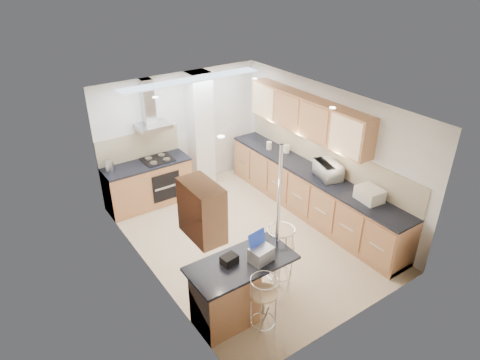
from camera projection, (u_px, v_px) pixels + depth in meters
ground at (247, 238)px, 7.75m from camera, size 4.80×4.80×0.00m
room_shell at (250, 149)px, 7.45m from camera, size 3.64×4.84×2.51m
right_counter at (310, 192)px, 8.27m from camera, size 0.63×4.40×0.92m
back_counter at (148, 183)px, 8.58m from camera, size 1.70×0.63×0.92m
peninsula at (241, 288)px, 5.91m from camera, size 1.47×0.72×0.94m
microwave at (329, 170)px, 7.76m from camera, size 0.51×0.63×0.30m
laptop at (261, 254)px, 5.67m from camera, size 0.33×0.27×0.21m
bag at (229, 260)px, 5.64m from camera, size 0.24×0.19×0.12m
bar_stool_near at (263, 307)px, 5.61m from camera, size 0.42×0.42×0.95m
bar_stool_end at (280, 258)px, 6.39m from camera, size 0.55×0.55×1.08m
jar_a at (287, 149)px, 8.75m from camera, size 0.14×0.14×0.16m
jar_b at (269, 146)px, 8.90m from camera, size 0.14×0.14×0.16m
jar_c at (324, 168)px, 7.92m from camera, size 0.18×0.18×0.22m
jar_d at (364, 196)px, 7.11m from camera, size 0.11×0.11×0.14m
bread_bin at (370, 194)px, 7.08m from camera, size 0.37×0.45×0.22m
kettle at (109, 166)px, 7.99m from camera, size 0.16×0.16×0.21m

